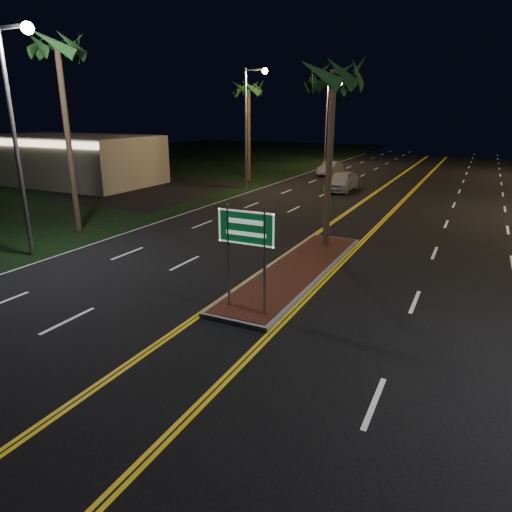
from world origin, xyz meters
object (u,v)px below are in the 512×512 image
Objects in this scene: streetlight_left_near at (18,118)px; streetlight_left_far at (330,114)px; palm_left_far at (249,89)px; car_near at (342,179)px; streetlight_left_mid at (250,115)px; highway_sign at (246,238)px; palm_left_near at (57,49)px; palm_median at (333,76)px; median_island at (297,270)px; car_far at (330,167)px; commercial_building at (69,159)px.

streetlight_left_near is 1.00× the size of streetlight_left_far.
palm_left_far is 1.64× the size of car_near.
streetlight_left_near is at bearing -90.00° from streetlight_left_mid.
palm_left_near is at bearing 157.40° from highway_sign.
streetlight_left_far is 35.18m from palm_median.
highway_sign is 0.39× the size of palm_median.
streetlight_left_near reaches higher than car_near.
car_near is at bearing 101.16° from median_island.
palm_left_near is (-12.50, 5.20, 6.28)m from highway_sign.
palm_left_near is (-12.50, -2.50, 1.40)m from palm_median.
highway_sign reaches higher than car_near.
palm_left_far is at bearing 116.92° from highway_sign.
streetlight_left_far is 0.92× the size of palm_left_near.
streetlight_left_mid is at bearing -160.83° from car_near.
palm_median is (0.00, 3.50, 7.19)m from median_island.
streetlight_left_far is at bearing 106.00° from median_island.
palm_left_far is (-12.80, 25.20, 5.34)m from highway_sign.
median_island is 12.36m from streetlight_left_near.
car_far is at bearing 113.69° from car_near.
car_far is (3.12, 11.08, -4.92)m from streetlight_left_mid.
streetlight_left_near reaches higher than car_far.
car_far is at bearing 39.19° from commercial_building.
streetlight_left_mid reaches higher than highway_sign.
streetlight_left_mid is 0.92× the size of palm_left_near.
palm_left_far is at bearing 118.67° from streetlight_left_mid.
streetlight_left_near reaches higher than median_island.
streetlight_left_far is at bearing 113.72° from car_far.
median_island is 29.07m from car_far.
highway_sign is at bearing -75.56° from streetlight_left_far.
streetlight_left_far is 1.68× the size of car_near.
palm_left_near is 1.83× the size of car_near.
car_near is (6.82, -17.76, -4.76)m from streetlight_left_far.
palm_median reaches higher than car_far.
palm_left_near reaches higher than car_far.
streetlight_left_mid is 1.00× the size of streetlight_left_far.
commercial_building reaches higher than car_far.
palm_median is 0.94× the size of palm_left_far.
streetlight_left_near is 12.55m from palm_median.
streetlight_left_mid reaches higher than car_near.
commercial_building is 1.81× the size of palm_median.
car_far is at bearing 103.07° from highway_sign.
median_island is 1.14× the size of streetlight_left_far.
palm_left_far is (-2.19, -16.00, 2.09)m from streetlight_left_far.
streetlight_left_far is at bearing 57.35° from commercial_building.
palm_left_far is (-12.80, 17.50, 0.47)m from palm_median.
streetlight_left_near is (15.39, -15.99, 3.65)m from commercial_building.
median_island is 1.14× the size of streetlight_left_mid.
streetlight_left_mid is (0.00, 20.00, 0.00)m from streetlight_left_near.
commercial_building is at bearing 138.39° from palm_left_near.
streetlight_left_near is 1.08× the size of palm_median.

